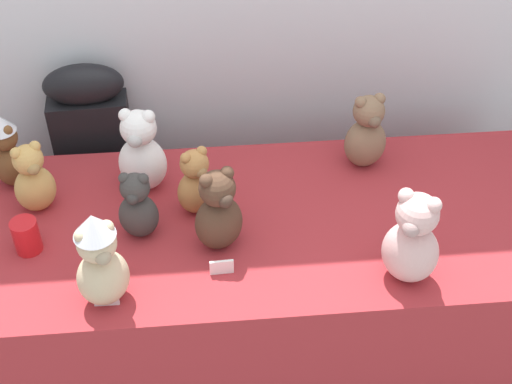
{
  "coord_description": "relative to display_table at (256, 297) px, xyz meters",
  "views": [
    {
      "loc": [
        -0.15,
        -1.42,
        2.32
      ],
      "look_at": [
        0.0,
        0.25,
        0.85
      ],
      "focal_mm": 51.37,
      "sensor_mm": 36.0,
      "label": 1
    }
  ],
  "objects": [
    {
      "name": "display_table",
      "position": [
        0.0,
        0.0,
        0.0
      ],
      "size": [
        1.98,
        0.79,
        0.73
      ],
      "primitive_type": "cube",
      "color": "maroon",
      "rests_on": "ground_plane"
    },
    {
      "name": "teddy_bear_cocoa",
      "position": [
        -0.12,
        -0.09,
        0.5
      ],
      "size": [
        0.19,
        0.18,
        0.29
      ],
      "rotation": [
        0.0,
        0.0,
        0.46
      ],
      "color": "#4C3323",
      "rests_on": "display_table"
    },
    {
      "name": "teddy_bear_chestnut",
      "position": [
        -0.78,
        0.26,
        0.5
      ],
      "size": [
        0.16,
        0.16,
        0.27
      ],
      "rotation": [
        0.0,
        0.0,
        -0.59
      ],
      "color": "brown",
      "rests_on": "display_table"
    },
    {
      "name": "teddy_bear_charcoal",
      "position": [
        -0.36,
        -0.02,
        0.48
      ],
      "size": [
        0.14,
        0.12,
        0.24
      ],
      "rotation": [
        0.0,
        0.0,
        -0.15
      ],
      "color": "#383533",
      "rests_on": "display_table"
    },
    {
      "name": "teddy_bear_blush",
      "position": [
        0.41,
        -0.27,
        0.51
      ],
      "size": [
        0.21,
        0.2,
        0.32
      ],
      "rotation": [
        0.0,
        0.0,
        -0.56
      ],
      "color": "beige",
      "rests_on": "display_table"
    },
    {
      "name": "teddy_bear_honey",
      "position": [
        -0.69,
        0.12,
        0.48
      ],
      "size": [
        0.17,
        0.16,
        0.25
      ],
      "rotation": [
        0.0,
        0.0,
        0.5
      ],
      "color": "tan",
      "rests_on": "display_table"
    },
    {
      "name": "instrument_case",
      "position": [
        -0.55,
        0.52,
        0.14
      ],
      "size": [
        0.29,
        0.13,
        1.01
      ],
      "rotation": [
        0.0,
        0.0,
        0.05
      ],
      "color": "black",
      "rests_on": "ground_plane"
    },
    {
      "name": "teddy_bear_sand",
      "position": [
        -0.45,
        -0.28,
        0.52
      ],
      "size": [
        0.18,
        0.17,
        0.32
      ],
      "rotation": [
        0.0,
        0.0,
        0.41
      ],
      "color": "#CCB78E",
      "rests_on": "display_table"
    },
    {
      "name": "teddy_bear_mocha",
      "position": [
        0.39,
        0.25,
        0.5
      ],
      "size": [
        0.17,
        0.15,
        0.28
      ],
      "rotation": [
        0.0,
        0.0,
        0.21
      ],
      "color": "#7F6047",
      "rests_on": "display_table"
    },
    {
      "name": "name_card_front_left",
      "position": [
        -0.45,
        -0.3,
        0.39
      ],
      "size": [
        0.07,
        0.01,
        0.05
      ],
      "primitive_type": "cube",
      "rotation": [
        0.0,
        0.0,
        -0.02
      ],
      "color": "white",
      "rests_on": "display_table"
    },
    {
      "name": "party_cup_red",
      "position": [
        -0.69,
        -0.06,
        0.42
      ],
      "size": [
        0.08,
        0.08,
        0.11
      ],
      "primitive_type": "cylinder",
      "color": "red",
      "rests_on": "display_table"
    },
    {
      "name": "teddy_bear_snow",
      "position": [
        -0.35,
        0.2,
        0.51
      ],
      "size": [
        0.18,
        0.16,
        0.31
      ],
      "rotation": [
        0.0,
        0.0,
        -0.2
      ],
      "color": "white",
      "rests_on": "display_table"
    },
    {
      "name": "name_card_front_middle",
      "position": [
        -0.12,
        -0.21,
        0.39
      ],
      "size": [
        0.07,
        0.01,
        0.05
      ],
      "primitive_type": "cube",
      "rotation": [
        0.0,
        0.0,
        0.04
      ],
      "color": "white",
      "rests_on": "display_table"
    },
    {
      "name": "teddy_bear_caramel",
      "position": [
        -0.18,
        0.07,
        0.48
      ],
      "size": [
        0.16,
        0.15,
        0.24
      ],
      "rotation": [
        0.0,
        0.0,
        0.53
      ],
      "color": "#B27A42",
      "rests_on": "display_table"
    }
  ]
}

